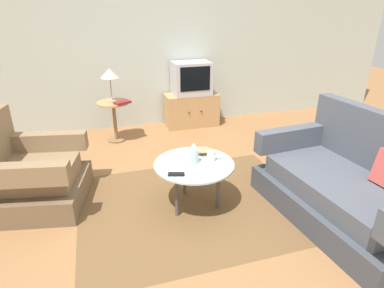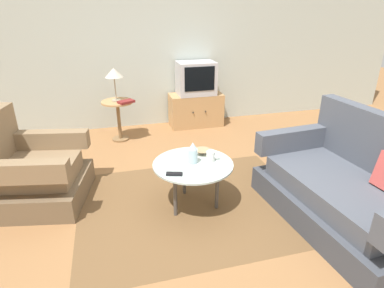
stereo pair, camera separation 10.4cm
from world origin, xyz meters
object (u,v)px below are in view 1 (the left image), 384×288
at_px(side_table, 114,113).
at_px(mug, 212,156).
at_px(tv_stand, 191,110).
at_px(table_lamp, 110,74).
at_px(television, 191,78).
at_px(coffee_table, 194,167).
at_px(couch, 349,188).
at_px(bowl, 202,152).
at_px(vase, 194,153).
at_px(armchair, 29,176).
at_px(book, 122,102).
at_px(tv_remote_dark, 176,174).

height_order(side_table, mug, side_table).
bearing_deg(tv_stand, table_lamp, -165.81).
bearing_deg(television, coffee_table, -106.19).
bearing_deg(couch, bowl, 51.66).
xyz_separation_m(side_table, vase, (0.60, -1.90, 0.14)).
xyz_separation_m(armchair, book, (1.04, 1.29, 0.30)).
height_order(couch, television, television).
bearing_deg(side_table, tv_remote_dark, -79.68).
xyz_separation_m(coffee_table, mug, (0.18, 0.01, 0.09)).
distance_m(bowl, tv_remote_dark, 0.50).
height_order(television, tv_remote_dark, television).
distance_m(couch, book, 2.98).
relative_size(armchair, tv_remote_dark, 6.80).
xyz_separation_m(table_lamp, tv_remote_dark, (0.39, -2.09, -0.50)).
height_order(couch, coffee_table, couch).
relative_size(side_table, vase, 2.85).
xyz_separation_m(tv_stand, book, (-1.13, -0.45, 0.34)).
relative_size(coffee_table, mug, 5.70).
xyz_separation_m(vase, tv_remote_dark, (-0.22, -0.19, -0.09)).
relative_size(armchair, book, 4.09).
bearing_deg(tv_stand, book, -158.45).
distance_m(vase, tv_remote_dark, 0.30).
xyz_separation_m(couch, book, (-1.77, 2.38, 0.30)).
bearing_deg(vase, mug, -2.41).
distance_m(side_table, tv_remote_dark, 2.12).
distance_m(television, tv_remote_dark, 2.58).
bearing_deg(tv_remote_dark, book, 114.25).
distance_m(coffee_table, bowl, 0.24).
height_order(armchair, bowl, armchair).
height_order(couch, book, couch).
distance_m(armchair, table_lamp, 1.81).
relative_size(couch, book, 6.66).
xyz_separation_m(television, mug, (-0.47, -2.23, -0.27)).
bearing_deg(coffee_table, tv_remote_dark, -141.05).
relative_size(coffee_table, bowl, 4.67).
bearing_deg(couch, television, 8.19).
distance_m(couch, tv_remote_dark, 1.58).
distance_m(armchair, tv_stand, 2.78).
relative_size(vase, mug, 1.54).
bearing_deg(mug, tv_stand, 78.11).
distance_m(side_table, book, 0.25).
height_order(table_lamp, tv_remote_dark, table_lamp).
relative_size(bowl, tv_remote_dark, 1.08).
height_order(side_table, tv_remote_dark, side_table).
bearing_deg(table_lamp, side_table, -17.46).
bearing_deg(couch, tv_stand, 8.20).
height_order(coffee_table, tv_stand, tv_stand).
bearing_deg(table_lamp, couch, -52.81).
bearing_deg(vase, television, 73.78).
bearing_deg(armchair, coffee_table, 83.04).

